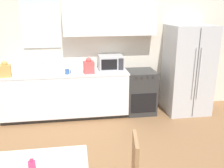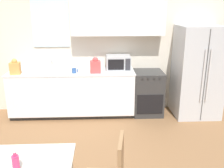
{
  "view_description": "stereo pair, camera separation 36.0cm",
  "coord_description": "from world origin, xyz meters",
  "px_view_note": "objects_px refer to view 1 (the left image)",
  "views": [
    {
      "loc": [
        -0.01,
        -2.85,
        2.13
      ],
      "look_at": [
        0.5,
        0.54,
        1.05
      ],
      "focal_mm": 40.0,
      "sensor_mm": 36.0,
      "label": 1
    },
    {
      "loc": [
        0.35,
        -2.89,
        2.13
      ],
      "look_at": [
        0.5,
        0.54,
        1.05
      ],
      "focal_mm": 40.0,
      "sensor_mm": 36.0,
      "label": 2
    }
  ],
  "objects_px": {
    "oven_range": "(140,92)",
    "coffee_mug": "(68,72)",
    "refrigerator": "(187,70)",
    "microwave": "(111,62)"
  },
  "relations": [
    {
      "from": "refrigerator",
      "to": "coffee_mug",
      "type": "xyz_separation_m",
      "value": [
        -2.4,
        -0.08,
        0.07
      ]
    },
    {
      "from": "microwave",
      "to": "coffee_mug",
      "type": "distance_m",
      "value": 0.89
    },
    {
      "from": "refrigerator",
      "to": "oven_range",
      "type": "bearing_deg",
      "value": 175.43
    },
    {
      "from": "oven_range",
      "to": "coffee_mug",
      "type": "xyz_separation_m",
      "value": [
        -1.44,
        -0.16,
        0.52
      ]
    },
    {
      "from": "oven_range",
      "to": "microwave",
      "type": "distance_m",
      "value": 0.86
    },
    {
      "from": "microwave",
      "to": "coffee_mug",
      "type": "height_order",
      "value": "microwave"
    },
    {
      "from": "refrigerator",
      "to": "microwave",
      "type": "bearing_deg",
      "value": 173.85
    },
    {
      "from": "oven_range",
      "to": "coffee_mug",
      "type": "bearing_deg",
      "value": -173.84
    },
    {
      "from": "oven_range",
      "to": "microwave",
      "type": "bearing_deg",
      "value": 171.31
    },
    {
      "from": "refrigerator",
      "to": "microwave",
      "type": "relative_size",
      "value": 3.74
    }
  ]
}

